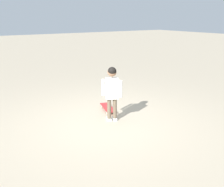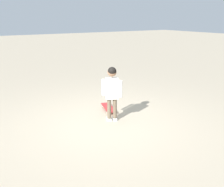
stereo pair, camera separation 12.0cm
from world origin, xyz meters
TOP-DOWN VIEW (x-y plane):
  - ground_plane at (0.00, 0.00)m, footprint 50.00×50.00m
  - child_person at (-0.19, -0.06)m, footprint 0.28×0.33m
  - skateboard at (-0.43, -0.58)m, footprint 0.36×0.65m

SIDE VIEW (x-z plane):
  - ground_plane at x=0.00m, z-range 0.00..0.00m
  - skateboard at x=-0.43m, z-range 0.02..0.10m
  - child_person at x=-0.19m, z-range 0.13..1.19m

